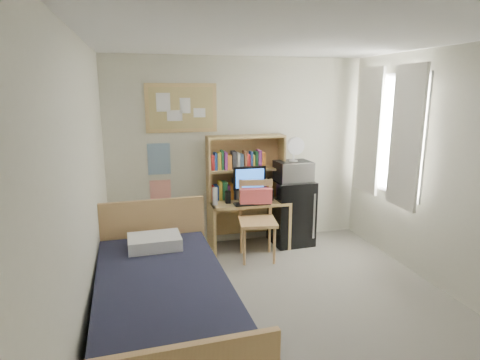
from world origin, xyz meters
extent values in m
cube|color=gray|center=(0.00, 0.00, -0.01)|extent=(3.60, 4.20, 0.02)
cube|color=white|center=(0.00, 0.00, 2.60)|extent=(3.60, 4.20, 0.02)
cube|color=beige|center=(0.00, 2.10, 1.30)|extent=(3.60, 0.04, 2.60)
cube|color=beige|center=(-1.80, 0.00, 1.30)|extent=(0.04, 4.20, 2.60)
cube|color=beige|center=(1.80, 0.00, 1.30)|extent=(0.04, 4.20, 2.60)
cube|color=white|center=(1.75, 1.20, 1.60)|extent=(0.10, 1.40, 1.70)
cube|color=silver|center=(1.72, 0.80, 1.60)|extent=(0.04, 0.55, 1.70)
cube|color=silver|center=(1.72, 1.60, 1.60)|extent=(0.04, 0.55, 1.70)
cube|color=tan|center=(-0.78, 2.08, 1.92)|extent=(0.94, 0.03, 0.64)
cube|color=#225B8B|center=(-1.10, 2.09, 1.25)|extent=(0.30, 0.01, 0.42)
cube|color=#E84329|center=(-1.10, 2.09, 0.78)|extent=(0.28, 0.01, 0.36)
cube|color=tan|center=(0.06, 1.80, 0.34)|extent=(1.08, 0.55, 0.67)
cube|color=tan|center=(0.07, 1.38, 0.51)|extent=(0.58, 0.58, 1.02)
cube|color=black|center=(0.70, 1.81, 0.46)|extent=(0.56, 0.56, 0.92)
cube|color=black|center=(-1.22, -0.20, 0.31)|extent=(1.20, 2.27, 0.61)
cube|color=tan|center=(0.07, 1.95, 1.11)|extent=(1.07, 0.28, 0.88)
cube|color=black|center=(0.06, 1.74, 0.91)|extent=(0.44, 0.04, 0.47)
cube|color=black|center=(0.06, 1.60, 0.68)|extent=(0.48, 0.16, 0.02)
cube|color=black|center=(-0.24, 1.74, 0.76)|extent=(0.07, 0.07, 0.17)
cube|color=black|center=(0.36, 1.74, 0.75)|extent=(0.07, 0.07, 0.16)
cylinder|color=white|center=(-0.42, 1.70, 0.79)|extent=(0.07, 0.07, 0.23)
cube|color=#F05B5B|center=(0.10, 1.58, 0.79)|extent=(0.43, 0.19, 0.20)
cube|color=#BABBBF|center=(0.70, 1.79, 1.05)|extent=(0.49, 0.38, 0.27)
cylinder|color=white|center=(0.70, 1.79, 1.34)|extent=(0.25, 0.25, 0.30)
cube|color=white|center=(-1.25, 0.55, 0.67)|extent=(0.53, 0.38, 0.12)
camera|label=1|loc=(-1.35, -3.30, 2.15)|focal=30.00mm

